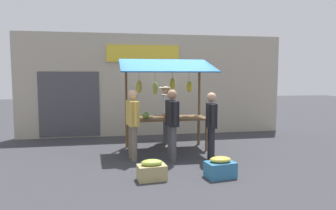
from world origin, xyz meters
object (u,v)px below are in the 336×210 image
vendor_with_sunhat (165,109)px  shopper_in_grey_tee (172,119)px  shopper_in_striped_shirt (211,121)px  produce_crate_near (152,171)px  shopper_with_ponytail (133,119)px  produce_crate_side (220,168)px  market_stall (165,93)px

vendor_with_sunhat → shopper_in_grey_tee: size_ratio=1.01×
shopper_in_grey_tee → shopper_in_striped_shirt: shopper_in_grey_tee is taller
shopper_in_grey_tee → produce_crate_near: shopper_in_grey_tee is taller
shopper_in_striped_shirt → produce_crate_near: bearing=137.6°
shopper_with_ponytail → shopper_in_striped_shirt: 1.88m
shopper_in_striped_shirt → produce_crate_side: size_ratio=2.62×
shopper_in_grey_tee → shopper_in_striped_shirt: bearing=-104.2°
shopper_with_ponytail → produce_crate_near: size_ratio=2.90×
market_stall → produce_crate_near: bearing=74.4°
shopper_in_grey_tee → shopper_with_ponytail: bearing=72.9°
produce_crate_near → produce_crate_side: (-1.37, 0.09, 0.01)m
shopper_in_grey_tee → shopper_in_striped_shirt: size_ratio=1.04×
vendor_with_sunhat → shopper_in_striped_shirt: size_ratio=1.05×
vendor_with_sunhat → produce_crate_near: vendor_with_sunhat is taller
shopper_in_striped_shirt → shopper_in_grey_tee: bearing=90.1°
shopper_in_striped_shirt → vendor_with_sunhat: bearing=30.4°
shopper_with_ponytail → shopper_in_striped_shirt: shopper_with_ponytail is taller
market_stall → produce_crate_near: 2.98m
market_stall → shopper_in_striped_shirt: bearing=121.7°
produce_crate_near → market_stall: bearing=-105.6°
shopper_with_ponytail → produce_crate_side: shopper_with_ponytail is taller
vendor_with_sunhat → shopper_with_ponytail: size_ratio=1.01×
shopper_in_grey_tee → shopper_in_striped_shirt: (-0.91, 0.19, -0.05)m
shopper_with_ponytail → produce_crate_side: (-1.61, 1.66, -0.79)m
shopper_in_grey_tee → shopper_in_striped_shirt: 0.93m
shopper_in_grey_tee → produce_crate_near: 1.70m
produce_crate_near → shopper_in_striped_shirt: bearing=-144.0°
market_stall → produce_crate_near: (0.72, 2.55, -1.35)m
shopper_with_ponytail → produce_crate_side: bearing=-145.0°
vendor_with_sunhat → shopper_in_striped_shirt: (-0.72, 2.13, -0.08)m
vendor_with_sunhat → produce_crate_side: (-0.51, 3.37, -0.83)m
shopper_with_ponytail → shopper_in_grey_tee: bearing=-113.4°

